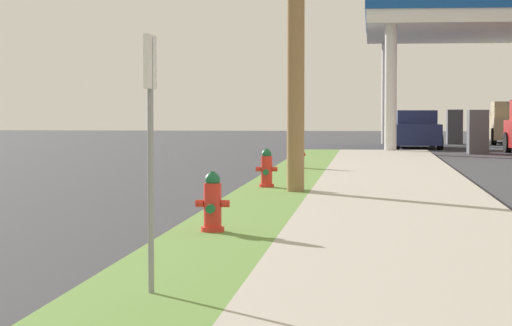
{
  "coord_description": "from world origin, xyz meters",
  "views": [
    {
      "loc": [
        2.49,
        -0.58,
        1.64
      ],
      "look_at": [
        1.09,
        12.79,
        0.97
      ],
      "focal_mm": 76.5,
      "sensor_mm": 36.0,
      "label": 1
    }
  ],
  "objects_px": {
    "fire_hydrant_second": "(213,205)",
    "car_navy_by_near_pump": "(415,131)",
    "fire_hydrant_fourth": "(297,155)",
    "street_sign_post": "(150,109)",
    "fire_hydrant_third": "(267,170)",
    "truck_tan_at_forecourt": "(510,124)"
  },
  "relations": [
    {
      "from": "fire_hydrant_third",
      "to": "street_sign_post",
      "type": "relative_size",
      "value": 0.35
    },
    {
      "from": "fire_hydrant_fourth",
      "to": "car_navy_by_near_pump",
      "type": "relative_size",
      "value": 0.16
    },
    {
      "from": "truck_tan_at_forecourt",
      "to": "fire_hydrant_fourth",
      "type": "bearing_deg",
      "value": -109.04
    },
    {
      "from": "street_sign_post",
      "to": "truck_tan_at_forecourt",
      "type": "height_order",
      "value": "street_sign_post"
    },
    {
      "from": "fire_hydrant_second",
      "to": "street_sign_post",
      "type": "xyz_separation_m",
      "value": [
        0.14,
        -4.49,
        1.19
      ]
    },
    {
      "from": "fire_hydrant_fourth",
      "to": "truck_tan_at_forecourt",
      "type": "bearing_deg",
      "value": 70.96
    },
    {
      "from": "fire_hydrant_second",
      "to": "car_navy_by_near_pump",
      "type": "relative_size",
      "value": 0.16
    },
    {
      "from": "fire_hydrant_second",
      "to": "fire_hydrant_fourth",
      "type": "height_order",
      "value": "same"
    },
    {
      "from": "fire_hydrant_second",
      "to": "fire_hydrant_fourth",
      "type": "distance_m",
      "value": 14.63
    },
    {
      "from": "fire_hydrant_third",
      "to": "fire_hydrant_fourth",
      "type": "relative_size",
      "value": 1.0
    },
    {
      "from": "car_navy_by_near_pump",
      "to": "fire_hydrant_second",
      "type": "bearing_deg",
      "value": -96.71
    },
    {
      "from": "fire_hydrant_fourth",
      "to": "fire_hydrant_second",
      "type": "bearing_deg",
      "value": -90.29
    },
    {
      "from": "fire_hydrant_fourth",
      "to": "street_sign_post",
      "type": "bearing_deg",
      "value": -89.8
    },
    {
      "from": "fire_hydrant_second",
      "to": "car_navy_by_near_pump",
      "type": "bearing_deg",
      "value": 83.29
    },
    {
      "from": "fire_hydrant_second",
      "to": "street_sign_post",
      "type": "bearing_deg",
      "value": -88.21
    },
    {
      "from": "street_sign_post",
      "to": "car_navy_by_near_pump",
      "type": "relative_size",
      "value": 0.47
    },
    {
      "from": "fire_hydrant_fourth",
      "to": "truck_tan_at_forecourt",
      "type": "distance_m",
      "value": 25.94
    },
    {
      "from": "truck_tan_at_forecourt",
      "to": "fire_hydrant_second",
      "type": "bearing_deg",
      "value": -102.3
    },
    {
      "from": "fire_hydrant_second",
      "to": "fire_hydrant_third",
      "type": "height_order",
      "value": "same"
    },
    {
      "from": "street_sign_post",
      "to": "car_navy_by_near_pump",
      "type": "xyz_separation_m",
      "value": [
        3.67,
        36.88,
        -0.91
      ]
    },
    {
      "from": "fire_hydrant_third",
      "to": "car_navy_by_near_pump",
      "type": "relative_size",
      "value": 0.16
    },
    {
      "from": "car_navy_by_near_pump",
      "to": "fire_hydrant_third",
      "type": "bearing_deg",
      "value": -98.9
    }
  ]
}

